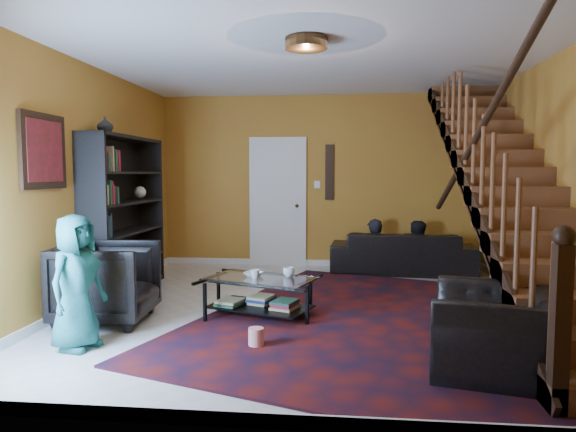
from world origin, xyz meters
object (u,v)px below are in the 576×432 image
Objects in this scene: armchair_left at (107,282)px; armchair_right at (492,332)px; coffee_table at (260,295)px; sofa at (402,252)px; bookshelf at (125,218)px.

armchair_left is 3.69m from armchair_right.
armchair_right reaches higher than coffee_table.
sofa is 4.49m from armchair_left.
bookshelf is 4.12m from sofa.
armchair_right is at bearing -33.64° from coffee_table.
bookshelf is 1.59× the size of coffee_table.
coffee_table is at bearing -81.02° from armchair_left.
sofa reaches higher than coffee_table.
coffee_table is (-1.80, -2.65, -0.08)m from sofa.
armchair_right is 2.42m from coffee_table.
armchair_right is (3.55, -0.99, -0.10)m from armchair_left.
armchair_right is at bearing -109.54° from armchair_left.
armchair_left is at bearing 46.11° from sofa.
armchair_left is 0.93× the size of armchair_right.
coffee_table is at bearing 59.89° from sofa.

